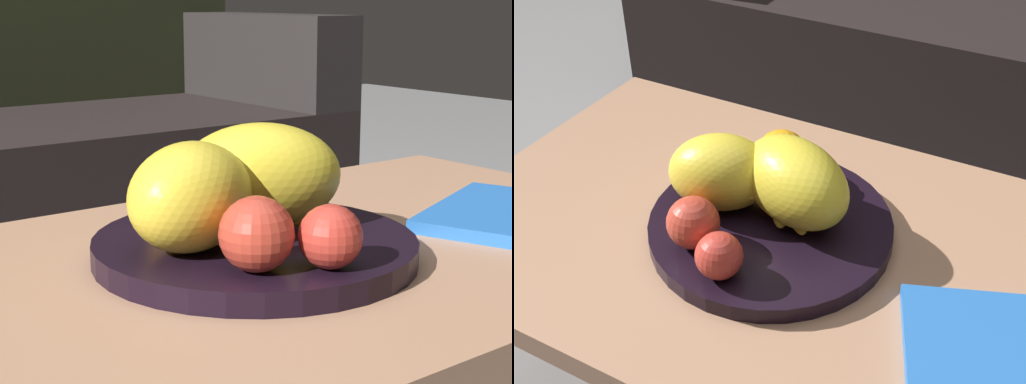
{
  "view_description": "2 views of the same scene",
  "coord_description": "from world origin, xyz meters",
  "views": [
    {
      "loc": [
        -0.57,
        -0.69,
        0.66
      ],
      "look_at": [
        -0.06,
        -0.0,
        0.46
      ],
      "focal_mm": 58.22,
      "sensor_mm": 36.0,
      "label": 1
    },
    {
      "loc": [
        0.27,
        -0.62,
        0.99
      ],
      "look_at": [
        -0.06,
        -0.0,
        0.46
      ],
      "focal_mm": 44.32,
      "sensor_mm": 36.0,
      "label": 2
    }
  ],
  "objects": [
    {
      "name": "coffee_table",
      "position": [
        0.0,
        0.0,
        0.34
      ],
      "size": [
        1.09,
        0.62,
        0.38
      ],
      "color": "#AB7B5C",
      "rests_on": "ground_plane"
    },
    {
      "name": "couch",
      "position": [
        -0.06,
        1.12,
        0.3
      ],
      "size": [
        1.7,
        0.7,
        0.9
      ],
      "color": "black",
      "rests_on": "ground_plane"
    },
    {
      "name": "fruit_bowl",
      "position": [
        -0.06,
        -0.0,
        0.4
      ],
      "size": [
        0.35,
        0.35,
        0.03
      ],
      "primitive_type": "cylinder",
      "color": "black",
      "rests_on": "coffee_table"
    },
    {
      "name": "melon_large_front",
      "position": [
        -0.14,
        0.0,
        0.46
      ],
      "size": [
        0.18,
        0.16,
        0.11
      ],
      "primitive_type": "ellipsoid",
      "rotation": [
        0.0,
        0.0,
        0.39
      ],
      "color": "yellow",
      "rests_on": "fruit_bowl"
    },
    {
      "name": "melon_smaller_beside",
      "position": [
        -0.03,
        0.02,
        0.47
      ],
      "size": [
        0.22,
        0.18,
        0.12
      ],
      "primitive_type": "ellipsoid",
      "rotation": [
        0.0,
        0.0,
        -0.43
      ],
      "color": "yellow",
      "rests_on": "fruit_bowl"
    },
    {
      "name": "orange_front",
      "position": [
        -0.09,
        0.1,
        0.45
      ],
      "size": [
        0.08,
        0.08,
        0.08
      ],
      "primitive_type": "sphere",
      "color": "orange",
      "rests_on": "fruit_bowl"
    },
    {
      "name": "apple_front",
      "position": [
        -0.07,
        -0.13,
        0.44
      ],
      "size": [
        0.06,
        0.06,
        0.06
      ],
      "primitive_type": "sphere",
      "color": "#BA3429",
      "rests_on": "fruit_bowl"
    },
    {
      "name": "apple_left",
      "position": [
        -0.13,
        -0.09,
        0.44
      ],
      "size": [
        0.07,
        0.07,
        0.07
      ],
      "primitive_type": "sphere",
      "color": "#B63828",
      "rests_on": "fruit_bowl"
    },
    {
      "name": "banana_bunch",
      "position": [
        -0.05,
        0.04,
        0.44
      ],
      "size": [
        0.15,
        0.16,
        0.06
      ],
      "color": "yellow",
      "rests_on": "fruit_bowl"
    },
    {
      "name": "magazine",
      "position": [
        0.3,
        -0.07,
        0.39
      ],
      "size": [
        0.3,
        0.26,
        0.02
      ],
      "primitive_type": "cube",
      "rotation": [
        0.0,
        0.0,
        0.36
      ],
      "color": "blue",
      "rests_on": "coffee_table"
    }
  ]
}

